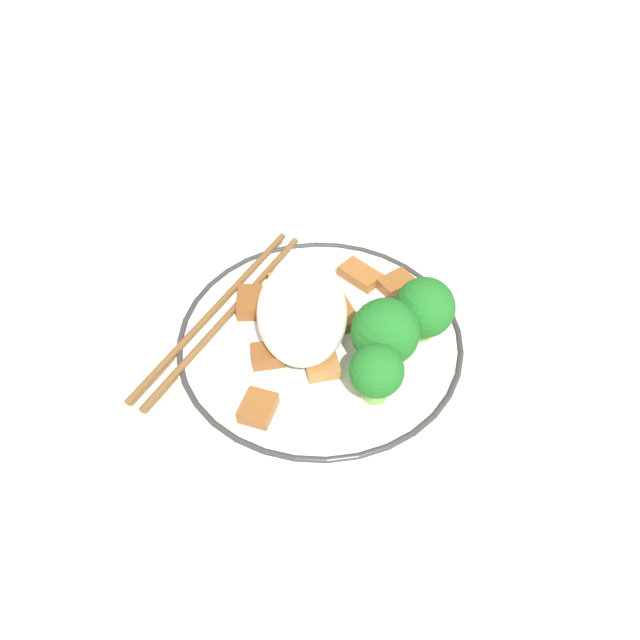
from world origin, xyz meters
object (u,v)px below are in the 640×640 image
at_px(broccoli_back_center, 385,333).
at_px(broccoli_back_right, 424,305).
at_px(plate, 320,340).
at_px(chopsticks, 221,312).
at_px(broccoli_back_left, 376,372).

xyz_separation_m(broccoli_back_center, broccoli_back_right, (-0.03, 0.03, -0.00)).
xyz_separation_m(plate, chopsticks, (-0.03, -0.08, 0.01)).
bearing_deg(broccoli_back_left, broccoli_back_center, 164.14).
bearing_deg(plate, chopsticks, -108.74).
bearing_deg(broccoli_back_center, plate, -116.68).
height_order(broccoli_back_left, broccoli_back_right, broccoli_back_right).
xyz_separation_m(broccoli_back_right, chopsticks, (-0.02, -0.16, -0.03)).
xyz_separation_m(broccoli_back_center, chopsticks, (-0.05, -0.13, -0.03)).
distance_m(plate, broccoli_back_right, 0.09).
height_order(broccoli_back_left, broccoli_back_center, broccoli_back_center).
bearing_deg(broccoli_back_center, chopsticks, -111.80).
relative_size(broccoli_back_center, broccoli_back_right, 1.04).
bearing_deg(chopsticks, broccoli_back_center, 68.20).
bearing_deg(broccoli_back_right, plate, -87.46).
distance_m(broccoli_back_center, chopsticks, 0.14).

